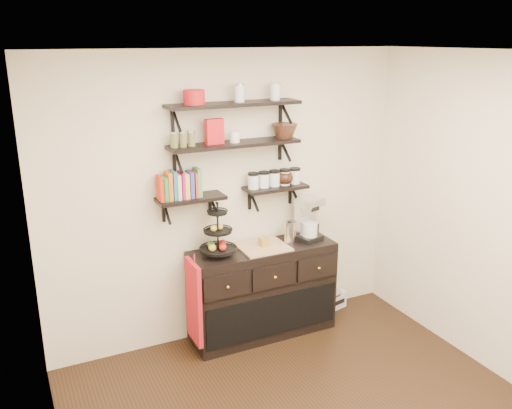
# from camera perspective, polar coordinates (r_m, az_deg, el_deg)

# --- Properties ---
(ceiling) EXTENTS (3.50, 3.50, 0.02)m
(ceiling) POSITION_cam_1_polar(r_m,az_deg,el_deg) (3.31, 9.29, 15.48)
(ceiling) COLOR white
(ceiling) RESTS_ON back_wall
(back_wall) EXTENTS (3.50, 0.02, 2.70)m
(back_wall) POSITION_cam_1_polar(r_m,az_deg,el_deg) (5.05, -2.81, 0.67)
(back_wall) COLOR beige
(back_wall) RESTS_ON ground
(left_wall) EXTENTS (0.02, 3.50, 2.70)m
(left_wall) POSITION_cam_1_polar(r_m,az_deg,el_deg) (3.07, -20.65, -11.88)
(left_wall) COLOR beige
(left_wall) RESTS_ON ground
(shelf_top) EXTENTS (1.20, 0.27, 0.23)m
(shelf_top) POSITION_cam_1_polar(r_m,az_deg,el_deg) (4.76, -2.34, 10.49)
(shelf_top) COLOR black
(shelf_top) RESTS_ON back_wall
(shelf_mid) EXTENTS (1.20, 0.27, 0.23)m
(shelf_mid) POSITION_cam_1_polar(r_m,az_deg,el_deg) (4.81, -2.29, 6.34)
(shelf_mid) COLOR black
(shelf_mid) RESTS_ON back_wall
(shelf_low_left) EXTENTS (0.60, 0.25, 0.23)m
(shelf_low_left) POSITION_cam_1_polar(r_m,az_deg,el_deg) (4.78, -6.90, 0.57)
(shelf_low_left) COLOR black
(shelf_low_left) RESTS_ON back_wall
(shelf_low_right) EXTENTS (0.60, 0.25, 0.23)m
(shelf_low_right) POSITION_cam_1_polar(r_m,az_deg,el_deg) (5.10, 2.04, 1.75)
(shelf_low_right) COLOR black
(shelf_low_right) RESTS_ON back_wall
(cookbooks) EXTENTS (0.36, 0.15, 0.26)m
(cookbooks) POSITION_cam_1_polar(r_m,az_deg,el_deg) (4.72, -7.96, 2.02)
(cookbooks) COLOR #B12A12
(cookbooks) RESTS_ON shelf_low_left
(glass_canisters) EXTENTS (0.54, 0.10, 0.13)m
(glass_canisters) POSITION_cam_1_polar(r_m,az_deg,el_deg) (5.08, 1.96, 2.68)
(glass_canisters) COLOR silver
(glass_canisters) RESTS_ON shelf_low_right
(sideboard) EXTENTS (1.40, 0.50, 0.92)m
(sideboard) POSITION_cam_1_polar(r_m,az_deg,el_deg) (5.27, 0.69, -9.07)
(sideboard) COLOR black
(sideboard) RESTS_ON floor
(fruit_stand) EXTENTS (0.33, 0.33, 0.48)m
(fruit_stand) POSITION_cam_1_polar(r_m,az_deg,el_deg) (4.86, -4.01, -3.54)
(fruit_stand) COLOR black
(fruit_stand) RESTS_ON sideboard
(candle) EXTENTS (0.08, 0.08, 0.08)m
(candle) POSITION_cam_1_polar(r_m,az_deg,el_deg) (5.08, 0.84, -3.94)
(candle) COLOR olive
(candle) RESTS_ON sideboard
(coffee_maker) EXTENTS (0.27, 0.27, 0.42)m
(coffee_maker) POSITION_cam_1_polar(r_m,az_deg,el_deg) (5.28, 5.46, -1.54)
(coffee_maker) COLOR black
(coffee_maker) RESTS_ON sideboard
(thermal_carafe) EXTENTS (0.11, 0.11, 0.22)m
(thermal_carafe) POSITION_cam_1_polar(r_m,az_deg,el_deg) (5.16, 3.62, -2.97)
(thermal_carafe) COLOR silver
(thermal_carafe) RESTS_ON sideboard
(apron) EXTENTS (0.04, 0.33, 0.76)m
(apron) POSITION_cam_1_polar(r_m,az_deg,el_deg) (4.90, -6.56, -10.17)
(apron) COLOR #A4111A
(apron) RESTS_ON sideboard
(radio) EXTENTS (0.36, 0.27, 0.20)m
(radio) POSITION_cam_1_polar(r_m,az_deg,el_deg) (5.93, 7.84, -9.91)
(radio) COLOR silver
(radio) RESTS_ON floor
(recipe_box) EXTENTS (0.16, 0.07, 0.22)m
(recipe_box) POSITION_cam_1_polar(r_m,az_deg,el_deg) (4.71, -4.41, 7.67)
(recipe_box) COLOR red
(recipe_box) RESTS_ON shelf_mid
(walnut_bowl) EXTENTS (0.24, 0.24, 0.13)m
(walnut_bowl) POSITION_cam_1_polar(r_m,az_deg,el_deg) (5.01, 3.01, 7.74)
(walnut_bowl) COLOR black
(walnut_bowl) RESTS_ON shelf_mid
(ramekins) EXTENTS (0.09, 0.09, 0.10)m
(ramekins) POSITION_cam_1_polar(r_m,az_deg,el_deg) (4.80, -2.26, 7.12)
(ramekins) COLOR white
(ramekins) RESTS_ON shelf_mid
(teapot) EXTENTS (0.23, 0.18, 0.16)m
(teapot) POSITION_cam_1_polar(r_m,az_deg,el_deg) (5.12, 3.05, 2.97)
(teapot) COLOR black
(teapot) RESTS_ON shelf_low_right
(red_pot) EXTENTS (0.18, 0.18, 0.12)m
(red_pot) POSITION_cam_1_polar(r_m,az_deg,el_deg) (4.61, -6.54, 11.16)
(red_pot) COLOR red
(red_pot) RESTS_ON shelf_top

